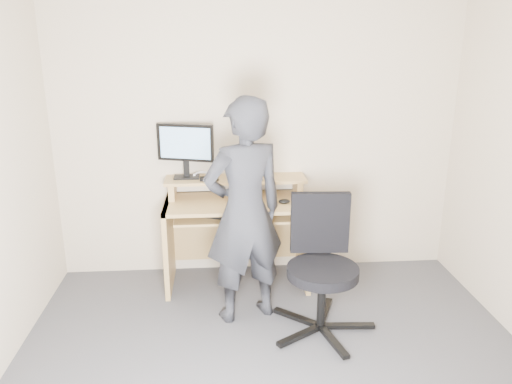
{
  "coord_description": "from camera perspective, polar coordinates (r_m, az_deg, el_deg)",
  "views": [
    {
      "loc": [
        -0.34,
        -2.51,
        2.07
      ],
      "look_at": [
        -0.07,
        1.05,
        0.95
      ],
      "focal_mm": 35.0,
      "sensor_mm": 36.0,
      "label": 1
    }
  ],
  "objects": [
    {
      "name": "back_wall",
      "position": [
        4.35,
        0.17,
        6.54
      ],
      "size": [
        3.5,
        0.02,
        2.5
      ],
      "primitive_type": "cube",
      "color": "beige",
      "rests_on": "ground"
    },
    {
      "name": "desk",
      "position": [
        4.32,
        -2.25,
        -3.25
      ],
      "size": [
        1.2,
        0.6,
        0.91
      ],
      "color": "tan",
      "rests_on": "ground"
    },
    {
      "name": "monitor",
      "position": [
        4.24,
        -8.08,
        5.21
      ],
      "size": [
        0.48,
        0.17,
        0.46
      ],
      "rotation": [
        0.0,
        0.0,
        -0.29
      ],
      "color": "black",
      "rests_on": "desk"
    },
    {
      "name": "external_drive",
      "position": [
        4.24,
        -2.02,
        2.92
      ],
      "size": [
        0.11,
        0.14,
        0.2
      ],
      "primitive_type": "cube",
      "rotation": [
        0.0,
        0.0,
        -0.3
      ],
      "color": "black",
      "rests_on": "desk"
    },
    {
      "name": "travel_mug",
      "position": [
        4.27,
        -0.86,
        2.82
      ],
      "size": [
        0.08,
        0.08,
        0.17
      ],
      "primitive_type": "cylinder",
      "rotation": [
        0.0,
        0.0,
        -0.09
      ],
      "color": "#B8B9BD",
      "rests_on": "desk"
    },
    {
      "name": "smartphone",
      "position": [
        4.23,
        0.14,
        1.57
      ],
      "size": [
        0.09,
        0.14,
        0.01
      ],
      "primitive_type": "cube",
      "rotation": [
        0.0,
        0.0,
        0.22
      ],
      "color": "black",
      "rests_on": "desk"
    },
    {
      "name": "charger",
      "position": [
        4.19,
        -6.14,
        1.49
      ],
      "size": [
        0.05,
        0.04,
        0.03
      ],
      "primitive_type": "cube",
      "rotation": [
        0.0,
        0.0,
        0.09
      ],
      "color": "black",
      "rests_on": "desk"
    },
    {
      "name": "headphones",
      "position": [
        4.32,
        -6.13,
        1.83
      ],
      "size": [
        0.18,
        0.18,
        0.06
      ],
      "primitive_type": "torus",
      "rotation": [
        0.26,
        0.0,
        0.17
      ],
      "color": "silver",
      "rests_on": "desk"
    },
    {
      "name": "keyboard",
      "position": [
        4.12,
        -3.64,
        -2.56
      ],
      "size": [
        0.49,
        0.34,
        0.03
      ],
      "primitive_type": "cube",
      "rotation": [
        0.0,
        0.0,
        -0.39
      ],
      "color": "black",
      "rests_on": "desk"
    },
    {
      "name": "mouse",
      "position": [
        4.11,
        3.25,
        -1.08
      ],
      "size": [
        0.1,
        0.06,
        0.04
      ],
      "primitive_type": "ellipsoid",
      "rotation": [
        0.0,
        0.0,
        0.02
      ],
      "color": "black",
      "rests_on": "desk"
    },
    {
      "name": "office_chair",
      "position": [
        3.64,
        7.5,
        -7.78
      ],
      "size": [
        0.75,
        0.77,
        0.97
      ],
      "rotation": [
        0.0,
        0.0,
        -0.06
      ],
      "color": "black",
      "rests_on": "ground"
    },
    {
      "name": "person",
      "position": [
        3.63,
        -1.34,
        -2.34
      ],
      "size": [
        0.72,
        0.59,
        1.69
      ],
      "primitive_type": "imported",
      "rotation": [
        0.0,
        0.0,
        3.49
      ],
      "color": "black",
      "rests_on": "ground"
    }
  ]
}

